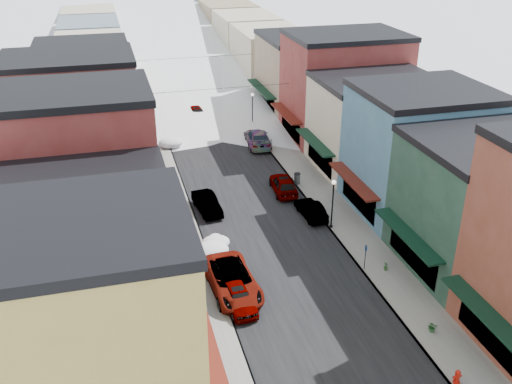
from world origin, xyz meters
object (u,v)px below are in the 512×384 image
car_white_suv (232,280)px  fire_hydrant (457,377)px  car_silver_sedan (238,297)px  streetlamp_near (333,198)px  trash_can (297,178)px  car_green_sedan (311,209)px  car_dark_hatch (207,203)px

car_white_suv → fire_hydrant: (9.65, -11.32, -0.34)m
car_silver_sedan → fire_hydrant: size_ratio=4.84×
car_white_suv → streetlamp_near: 11.50m
car_silver_sedan → trash_can: (9.50, 16.37, -0.04)m
car_green_sedan → car_silver_sedan: bearing=46.7°
car_silver_sedan → streetlamp_near: bearing=35.6°
streetlamp_near → car_dark_hatch: bearing=148.6°
trash_can → fire_hydrant: bearing=-89.7°
car_dark_hatch → trash_can: 9.50m
car_white_suv → fire_hydrant: 14.88m
car_white_suv → car_green_sedan: 12.08m
car_dark_hatch → streetlamp_near: (9.02, -5.50, 2.01)m
streetlamp_near → trash_can: bearing=90.0°
fire_hydrant → trash_can: 26.00m
car_white_suv → fire_hydrant: size_ratio=7.37×
car_dark_hatch → streetlamp_near: size_ratio=1.08×
trash_can → streetlamp_near: 8.73m
car_silver_sedan → car_green_sedan: (8.60, 10.17, -0.03)m
car_green_sedan → trash_can: 6.26m
streetlamp_near → car_silver_sedan: bearing=-140.3°
car_white_suv → car_green_sedan: bearing=41.4°
trash_can → streetlamp_near: streetlamp_near is taller
trash_can → car_green_sedan: bearing=-98.3°
fire_hydrant → car_dark_hatch: bearing=111.7°
car_white_suv → car_dark_hatch: car_white_suv is taller
fire_hydrant → car_green_sedan: bearing=93.0°
car_silver_sedan → streetlamp_near: (9.50, 7.89, 2.03)m
car_white_suv → car_dark_hatch: 11.71m
car_dark_hatch → fire_hydrant: bearing=-75.1°
fire_hydrant → streetlamp_near: size_ratio=0.21×
car_silver_sedan → car_dark_hatch: bearing=83.8°
car_green_sedan → trash_can: car_green_sedan is taller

